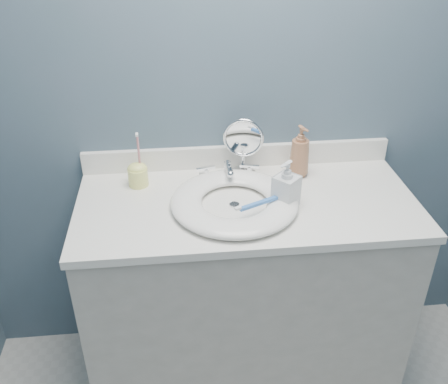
{
  "coord_description": "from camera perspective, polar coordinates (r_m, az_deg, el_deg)",
  "views": [
    {
      "loc": [
        -0.24,
        -0.52,
        1.84
      ],
      "look_at": [
        -0.09,
        0.94,
        0.94
      ],
      "focal_mm": 40.0,
      "sensor_mm": 36.0,
      "label": 1
    }
  ],
  "objects": [
    {
      "name": "makeup_mirror",
      "position": [
        1.91,
        2.21,
        5.5
      ],
      "size": [
        0.15,
        0.09,
        0.23
      ],
      "rotation": [
        0.0,
        0.0,
        -0.22
      ],
      "color": "silver",
      "rests_on": "countertop"
    },
    {
      "name": "toothbrush_holder",
      "position": [
        1.89,
        -9.82,
        2.09
      ],
      "size": [
        0.07,
        0.07,
        0.21
      ],
      "rotation": [
        0.0,
        0.0,
        0.09
      ],
      "color": "#F7F97C",
      "rests_on": "countertop"
    },
    {
      "name": "basin",
      "position": [
        1.75,
        1.19,
        -1.08
      ],
      "size": [
        0.45,
        0.45,
        0.04
      ],
      "primitive_type": null,
      "color": "white",
      "rests_on": "countertop"
    },
    {
      "name": "back_wall",
      "position": [
        1.9,
        1.66,
        11.7
      ],
      "size": [
        2.2,
        0.02,
        2.4
      ],
      "primitive_type": "cube",
      "color": "#465C69",
      "rests_on": "ground"
    },
    {
      "name": "soap_bottle_clear",
      "position": [
        1.73,
        7.16,
        0.91
      ],
      "size": [
        0.11,
        0.11,
        0.17
      ],
      "primitive_type": "imported",
      "rotation": [
        0.0,
        0.0,
        -0.81
      ],
      "color": "silver",
      "rests_on": "countertop"
    },
    {
      "name": "toothbrush_lying",
      "position": [
        1.69,
        3.85,
        -1.36
      ],
      "size": [
        0.16,
        0.09,
        0.02
      ],
      "rotation": [
        0.0,
        0.0,
        0.43
      ],
      "color": "#3873C7",
      "rests_on": "basin"
    },
    {
      "name": "soap_bottle_amber",
      "position": [
        1.92,
        8.66,
        4.62
      ],
      "size": [
        0.1,
        0.1,
        0.2
      ],
      "primitive_type": "imported",
      "rotation": [
        0.0,
        0.0,
        0.34
      ],
      "color": "#9C6646",
      "rests_on": "countertop"
    },
    {
      "name": "backsplash",
      "position": [
        1.99,
        1.59,
        4.12
      ],
      "size": [
        1.22,
        0.02,
        0.09
      ],
      "primitive_type": "cube",
      "color": "white",
      "rests_on": "countertop"
    },
    {
      "name": "drain",
      "position": [
        1.76,
        1.19,
        -1.5
      ],
      "size": [
        0.04,
        0.04,
        0.01
      ],
      "primitive_type": "cylinder",
      "color": "silver",
      "rests_on": "countertop"
    },
    {
      "name": "countertop",
      "position": [
        1.8,
        2.64,
        -1.4
      ],
      "size": [
        1.22,
        0.57,
        0.03
      ],
      "primitive_type": "cube",
      "color": "white",
      "rests_on": "vanity_cabinet"
    },
    {
      "name": "faucet",
      "position": [
        1.91,
        0.46,
        2.28
      ],
      "size": [
        0.25,
        0.13,
        0.07
      ],
      "color": "silver",
      "rests_on": "countertop"
    },
    {
      "name": "vanity_cabinet",
      "position": [
        2.07,
        2.35,
        -11.71
      ],
      "size": [
        1.2,
        0.55,
        0.85
      ],
      "primitive_type": "cube",
      "color": "beige",
      "rests_on": "ground"
    }
  ]
}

